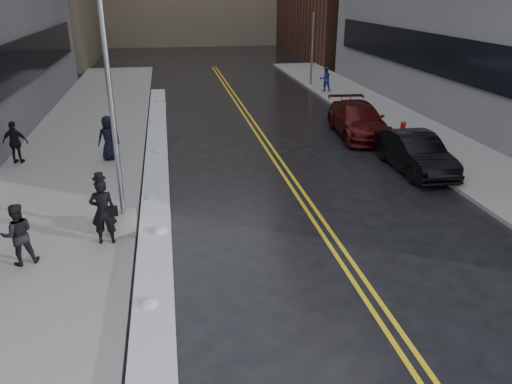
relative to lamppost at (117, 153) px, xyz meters
name	(u,v)px	position (x,y,z in m)	size (l,w,h in m)	color
ground	(250,261)	(3.30, -2.00, -2.53)	(160.00, 160.00, 0.00)	black
sidewalk_west	(79,155)	(-2.45, 8.00, -2.46)	(5.50, 50.00, 0.15)	gray
sidewalk_east	(421,137)	(13.30, 8.00, -2.46)	(4.00, 50.00, 0.15)	gray
lane_line_left	(265,146)	(5.65, 8.00, -2.53)	(0.12, 50.00, 0.01)	gold
lane_line_right	(271,146)	(5.95, 8.00, -2.53)	(0.12, 50.00, 0.01)	gold
snow_ridge	(157,163)	(0.85, 6.00, -2.36)	(0.90, 30.00, 0.34)	silver
lamppost	(117,153)	(0.00, 0.00, 0.00)	(0.65, 0.65, 7.62)	gray
fire_hydrant	(403,128)	(12.30, 8.00, -1.98)	(0.26, 0.26, 0.73)	maroon
traffic_signal	(313,38)	(11.80, 22.00, 0.87)	(0.16, 0.20, 6.00)	gray
pedestrian_fedora	(103,211)	(-0.47, -0.54, -1.45)	(0.68, 0.45, 1.88)	black
pedestrian_b	(18,234)	(-2.46, -1.32, -1.57)	(0.80, 0.62, 1.64)	black
pedestrian_c	(109,138)	(-1.00, 6.92, -1.48)	(0.88, 0.57, 1.81)	black
pedestrian_d	(15,142)	(-4.61, 7.07, -1.53)	(1.00, 0.42, 1.71)	black
pedestrian_east	(325,79)	(12.05, 19.42, -1.57)	(0.79, 0.61, 1.62)	navy
car_black	(415,153)	(10.80, 3.81, -1.79)	(1.57, 4.52, 1.49)	black
car_maroon	(358,120)	(10.46, 9.04, -1.76)	(2.17, 5.34, 1.55)	#400B0A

